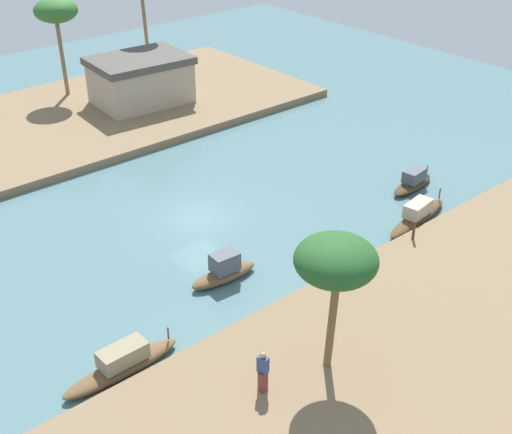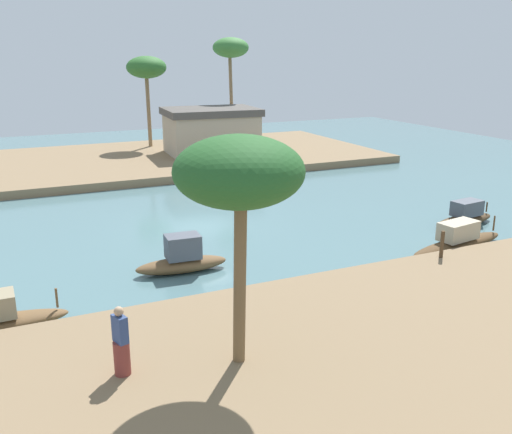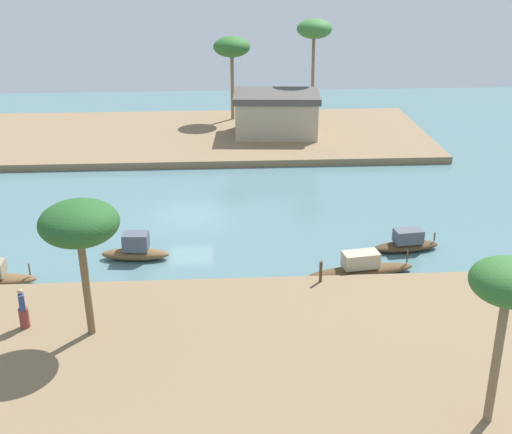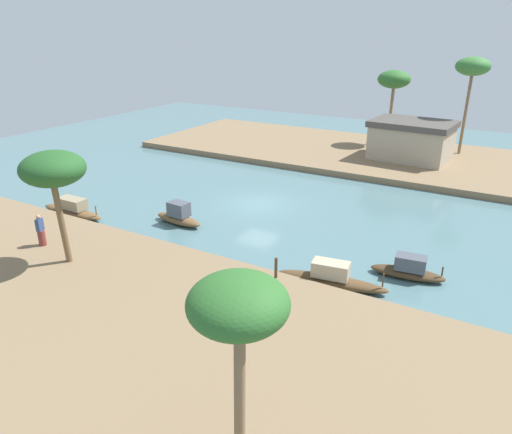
% 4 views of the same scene
% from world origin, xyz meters
% --- Properties ---
extents(river_water, '(68.05, 68.05, 0.00)m').
position_xyz_m(river_water, '(0.00, 0.00, 0.00)').
color(river_water, slate).
rests_on(river_water, ground).
extents(riverbank_left, '(36.29, 14.74, 0.50)m').
position_xyz_m(riverbank_left, '(0.00, -15.88, 0.25)').
color(riverbank_left, '#846B4C').
rests_on(riverbank_left, ground).
extents(riverbank_right, '(36.29, 14.74, 0.50)m').
position_xyz_m(riverbank_right, '(0.00, 15.88, 0.25)').
color(riverbank_right, '#846B4C').
rests_on(riverbank_right, ground).
extents(sampan_with_red_awning, '(4.91, 1.11, 1.17)m').
position_xyz_m(sampan_with_red_awning, '(-9.12, -7.62, 0.43)').
color(sampan_with_red_awning, brown).
rests_on(sampan_with_red_awning, river_water).
extents(sampan_downstream_large, '(5.21, 1.72, 1.21)m').
position_xyz_m(sampan_downstream_large, '(8.26, -7.69, 0.43)').
color(sampan_downstream_large, brown).
rests_on(sampan_downstream_large, river_water).
extents(sampan_upstream_small, '(3.53, 1.42, 1.14)m').
position_xyz_m(sampan_upstream_small, '(11.11, -5.13, 0.42)').
color(sampan_upstream_small, '#47331E').
rests_on(sampan_upstream_small, river_water).
extents(sampan_foreground, '(3.39, 1.18, 1.39)m').
position_xyz_m(sampan_foreground, '(-2.47, -5.33, 0.50)').
color(sampan_foreground, brown).
rests_on(sampan_foreground, river_water).
extents(person_by_mooring, '(0.47, 0.47, 1.69)m').
position_xyz_m(person_by_mooring, '(-6.02, -12.08, 1.21)').
color(person_by_mooring, brown).
rests_on(person_by_mooring, riverbank_left).
extents(mooring_post, '(0.14, 0.14, 1.00)m').
position_xyz_m(mooring_post, '(6.12, -9.08, 1.00)').
color(mooring_post, '#4C3823').
rests_on(mooring_post, riverbank_left).
extents(palm_tree_left_near, '(2.91, 2.91, 5.48)m').
position_xyz_m(palm_tree_left_near, '(-3.34, -12.73, 5.11)').
color(palm_tree_left_near, brown).
rests_on(palm_tree_left_near, riverbank_left).
extents(palm_tree_left_far, '(2.33, 2.33, 5.58)m').
position_xyz_m(palm_tree_left_far, '(10.04, -18.42, 5.30)').
color(palm_tree_left_far, '#7F6647').
rests_on(palm_tree_left_far, riverbank_left).
extents(palm_tree_right_tall, '(3.04, 3.04, 6.86)m').
position_xyz_m(palm_tree_right_tall, '(2.98, 20.23, 6.43)').
color(palm_tree_right_tall, '#7F6647').
rests_on(palm_tree_right_tall, riverbank_right).
extents(palm_tree_right_short, '(2.86, 2.86, 8.26)m').
position_xyz_m(palm_tree_right_short, '(9.65, 19.59, 7.83)').
color(palm_tree_right_short, '#7F6647').
rests_on(palm_tree_right_short, riverbank_right).
extents(riverside_building, '(6.90, 5.25, 3.26)m').
position_xyz_m(riverside_building, '(6.26, 15.22, 2.15)').
color(riverside_building, tan).
rests_on(riverside_building, riverbank_right).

